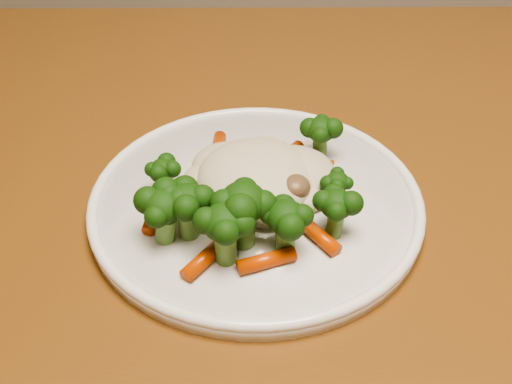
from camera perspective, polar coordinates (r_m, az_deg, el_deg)
dining_table at (r=0.64m, az=-8.56°, el=-7.12°), size 1.31×0.93×0.75m
plate at (r=0.56m, az=-0.00°, el=-1.09°), size 0.29×0.29×0.01m
meal at (r=0.52m, az=-0.60°, el=0.09°), size 0.18×0.19×0.05m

